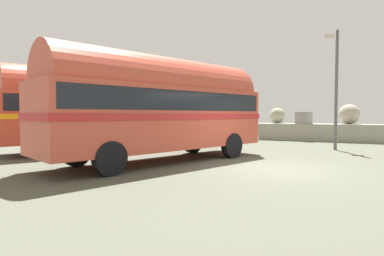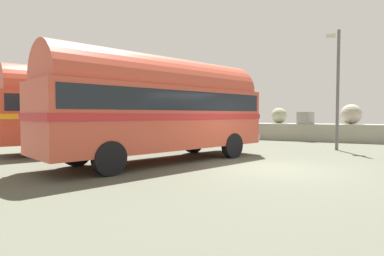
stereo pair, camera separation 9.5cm
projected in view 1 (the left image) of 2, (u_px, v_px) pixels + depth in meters
ground at (272, 168)px, 9.80m from camera, size 32.00×26.00×0.02m
breakwater at (316, 130)px, 20.23m from camera, size 31.36×2.06×2.36m
vintage_coach at (161, 105)px, 11.03m from camera, size 5.32×8.87×3.70m
second_coach at (101, 107)px, 14.60m from camera, size 6.15×8.69×3.70m
lamp_post at (335, 82)px, 14.82m from camera, size 0.66×0.87×5.65m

